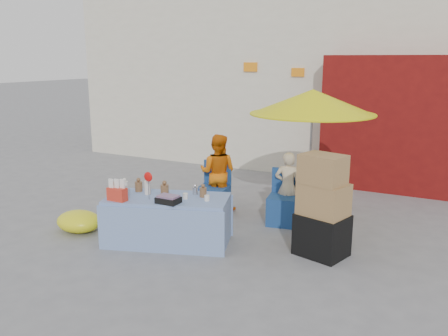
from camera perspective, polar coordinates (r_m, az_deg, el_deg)
The scene contains 10 objects.
ground at distance 6.70m, azimuth -3.56°, elevation -9.26°, with size 80.00×80.00×0.00m, color slate.
backdrop at distance 13.11m, azimuth 16.09°, elevation 15.05°, with size 14.00×8.00×7.80m.
market_table at distance 6.73m, azimuth -6.81°, elevation -6.14°, with size 1.90×1.31×1.05m.
chair_left at distance 7.99m, azimuth -1.22°, elevation -3.56°, with size 0.56×0.55×0.85m.
chair_right at distance 7.50m, azimuth 7.23°, elevation -4.79°, with size 0.56×0.55×0.85m.
vendor_orange at distance 8.00m, azimuth -0.75°, elevation -0.56°, with size 0.64×0.50×1.31m, color orange.
vendor_beige at distance 7.53m, azimuth 7.67°, elevation -2.28°, with size 0.41×0.27×1.13m, color beige.
umbrella at distance 7.35m, azimuth 10.61°, elevation 7.76°, with size 1.90×1.90×2.09m.
box_stack at distance 6.30m, azimuth 11.78°, elevation -4.93°, with size 0.73×0.65×1.36m.
tarp_bundle at distance 7.47m, azimuth -17.06°, elevation -6.15°, with size 0.70×0.56×0.32m, color yellow.
Camera 1 is at (3.21, -5.30, 2.55)m, focal length 38.00 mm.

